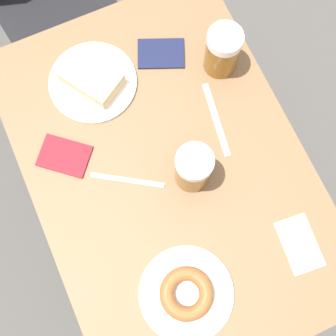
# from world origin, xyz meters

# --- Properties ---
(ground_plane) EXTENTS (8.00, 8.00, 0.00)m
(ground_plane) POSITION_xyz_m (0.00, 0.00, 0.00)
(ground_plane) COLOR #474442
(table) EXTENTS (0.68, 1.00, 0.77)m
(table) POSITION_xyz_m (0.00, 0.00, 0.70)
(table) COLOR brown
(table) RESTS_ON ground_plane
(plate_with_cake) EXTENTS (0.23, 0.23, 0.05)m
(plate_with_cake) POSITION_xyz_m (-0.08, 0.30, 0.79)
(plate_with_cake) COLOR white
(plate_with_cake) RESTS_ON table
(plate_with_donut) EXTENTS (0.22, 0.22, 0.04)m
(plate_with_donut) POSITION_xyz_m (-0.08, -0.29, 0.79)
(plate_with_donut) COLOR white
(plate_with_donut) RESTS_ON table
(beer_mug_left) EXTENTS (0.09, 0.09, 0.15)m
(beer_mug_left) POSITION_xyz_m (0.05, -0.04, 0.85)
(beer_mug_left) COLOR #8C5619
(beer_mug_left) RESTS_ON table
(beer_mug_center) EXTENTS (0.09, 0.09, 0.15)m
(beer_mug_center) POSITION_xyz_m (0.25, 0.21, 0.85)
(beer_mug_center) COLOR #8C5619
(beer_mug_center) RESTS_ON table
(napkin_folded) EXTENTS (0.09, 0.14, 0.00)m
(napkin_folded) POSITION_xyz_m (0.22, -0.30, 0.78)
(napkin_folded) COLOR white
(napkin_folded) RESTS_ON table
(fork) EXTENTS (0.16, 0.11, 0.00)m
(fork) POSITION_xyz_m (-0.10, 0.02, 0.78)
(fork) COLOR silver
(fork) RESTS_ON table
(knife) EXTENTS (0.05, 0.21, 0.00)m
(knife) POSITION_xyz_m (0.17, 0.07, 0.78)
(knife) COLOR silver
(knife) RESTS_ON table
(passport_near_edge) EXTENTS (0.15, 0.13, 0.01)m
(passport_near_edge) POSITION_xyz_m (0.12, 0.30, 0.78)
(passport_near_edge) COLOR #141938
(passport_near_edge) RESTS_ON table
(passport_far_edge) EXTENTS (0.15, 0.15, 0.01)m
(passport_far_edge) POSITION_xyz_m (-0.23, 0.14, 0.78)
(passport_far_edge) COLOR maroon
(passport_far_edge) RESTS_ON table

